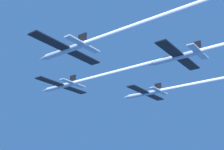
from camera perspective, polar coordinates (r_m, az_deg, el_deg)
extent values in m
cylinder|color=#B2BAC6|center=(93.75, -10.10, -2.24)|extent=(1.38, 12.56, 1.38)
cone|color=#B2BAC6|center=(99.22, -13.20, -3.02)|extent=(1.35, 2.76, 1.35)
ellipsoid|color=black|center=(95.86, -11.24, -2.20)|extent=(0.97, 2.51, 0.69)
cube|color=black|center=(89.82, -12.31, -1.28)|extent=(9.55, 2.76, 0.30)
cube|color=black|center=(96.99, -7.54, -2.99)|extent=(9.55, 2.76, 0.30)
cube|color=black|center=(90.88, -7.83, -0.66)|extent=(0.36, 2.26, 2.01)
cube|color=#B2BAC6|center=(88.26, -9.03, -1.17)|extent=(4.30, 1.66, 0.30)
cube|color=#B2BAC6|center=(92.12, -6.55, -2.10)|extent=(4.30, 1.66, 0.30)
cylinder|color=white|center=(79.04, 2.11, 0.88)|extent=(1.24, 35.33, 1.24)
cylinder|color=#B2BAC6|center=(66.80, -9.22, 4.84)|extent=(1.38, 12.56, 1.38)
cone|color=#B2BAC6|center=(72.05, -13.55, 3.25)|extent=(1.35, 2.76, 1.35)
ellipsoid|color=black|center=(68.88, -10.83, 4.69)|extent=(0.97, 2.51, 0.69)
cube|color=black|center=(63.08, -12.33, 6.64)|extent=(9.55, 2.76, 0.30)
cube|color=black|center=(69.97, -5.70, 3.48)|extent=(9.55, 2.76, 0.30)
cube|color=black|center=(64.38, -5.94, 7.36)|extent=(0.36, 2.26, 2.01)
cube|color=#B2BAC6|center=(61.62, -7.58, 6.99)|extent=(4.30, 1.66, 0.30)
cube|color=#B2BAC6|center=(65.37, -4.16, 5.20)|extent=(4.30, 1.66, 0.30)
cylinder|color=white|center=(54.04, 9.81, 11.31)|extent=(1.24, 36.18, 1.24)
cylinder|color=#B2BAC6|center=(97.49, 6.61, -3.72)|extent=(1.38, 12.56, 1.38)
cone|color=#B2BAC6|center=(101.31, 2.84, -4.47)|extent=(1.35, 2.76, 1.35)
ellipsoid|color=black|center=(98.98, 5.21, -3.67)|extent=(0.97, 2.51, 0.69)
cube|color=black|center=(92.66, 5.26, -2.90)|extent=(9.55, 2.76, 0.30)
cube|color=black|center=(101.83, 8.45, -4.35)|extent=(9.55, 2.76, 0.30)
cube|color=black|center=(95.74, 9.18, -2.23)|extent=(0.36, 2.26, 2.01)
cube|color=#B2BAC6|center=(92.71, 8.56, -2.76)|extent=(4.30, 1.66, 0.30)
cube|color=#B2BAC6|center=(97.58, 10.13, -3.55)|extent=(4.30, 1.66, 0.30)
cylinder|color=white|center=(89.02, 19.63, -1.05)|extent=(1.24, 33.74, 1.24)
cylinder|color=#B2BAC6|center=(71.63, 12.85, 3.49)|extent=(1.38, 12.56, 1.38)
cone|color=#B2BAC6|center=(74.63, 7.48, 2.15)|extent=(1.35, 2.76, 1.35)
ellipsoid|color=black|center=(72.86, 10.83, 3.42)|extent=(0.97, 2.51, 0.69)
cube|color=black|center=(66.80, 11.43, 5.16)|extent=(9.55, 2.76, 0.30)
cube|color=black|center=(76.13, 14.95, 2.23)|extent=(9.55, 2.76, 0.30)
cube|color=black|center=(70.74, 16.47, 5.65)|extent=(0.36, 2.26, 2.01)
cube|color=#B2BAC6|center=(67.51, 15.96, 5.29)|extent=(4.30, 1.66, 0.30)
cube|color=#B2BAC6|center=(72.46, 17.57, 3.67)|extent=(4.30, 1.66, 0.30)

